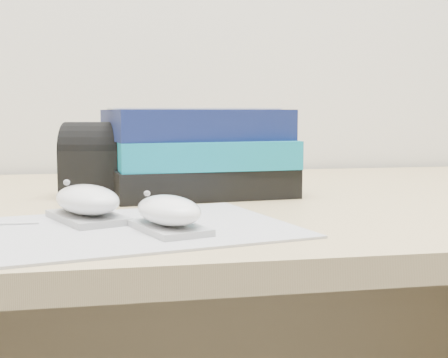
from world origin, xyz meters
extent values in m
cube|color=tan|center=(0.00, 1.58, 0.71)|extent=(1.60, 0.80, 0.03)
cube|color=tan|center=(0.00, 1.96, 0.35)|extent=(1.52, 0.03, 0.35)
cube|color=gray|center=(-0.16, 1.35, 0.73)|extent=(0.37, 0.31, 0.00)
cube|color=#9B9B9D|center=(-0.22, 1.39, 0.74)|extent=(0.10, 0.13, 0.01)
ellipsoid|color=white|center=(-0.22, 1.39, 0.76)|extent=(0.10, 0.13, 0.03)
ellipsoid|color=gray|center=(-0.24, 1.39, 0.78)|extent=(0.01, 0.01, 0.01)
cube|color=#AAAAAD|center=(-0.13, 1.32, 0.74)|extent=(0.08, 0.11, 0.01)
ellipsoid|color=white|center=(-0.13, 1.32, 0.75)|extent=(0.08, 0.11, 0.03)
ellipsoid|color=#979799|center=(-0.15, 1.32, 0.77)|extent=(0.01, 0.01, 0.01)
cube|color=black|center=(-0.06, 1.62, 0.75)|extent=(0.28, 0.24, 0.04)
cube|color=#0E7E9C|center=(-0.05, 1.62, 0.79)|extent=(0.27, 0.22, 0.04)
cube|color=#101A4D|center=(-0.06, 1.63, 0.84)|extent=(0.28, 0.23, 0.04)
cube|color=silver|center=(-0.06, 1.60, 0.86)|extent=(0.26, 0.09, 0.00)
cube|color=black|center=(-0.19, 1.61, 0.77)|extent=(0.14, 0.11, 0.07)
cylinder|color=black|center=(-0.19, 1.61, 0.80)|extent=(0.14, 0.11, 0.08)
camera|label=1|loc=(-0.20, 0.68, 0.86)|focal=50.00mm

